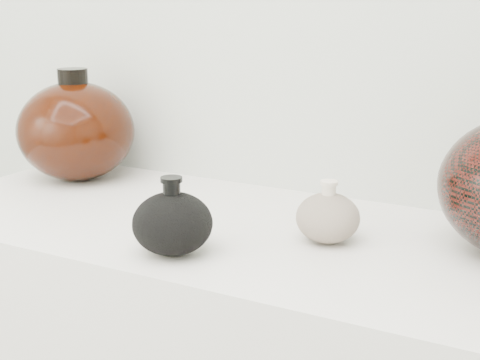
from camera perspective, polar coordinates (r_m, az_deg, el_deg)
The scene contains 3 objects.
black_gourd_vase at distance 1.01m, azimuth -5.78°, elevation -3.66°, with size 0.13×0.13×0.12m.
cream_gourd_vase at distance 1.07m, azimuth 7.50°, elevation -3.17°, with size 0.11×0.11×0.10m.
left_round_pot at distance 1.46m, azimuth -13.81°, elevation 4.12°, with size 0.28×0.28×0.24m.
Camera 1 is at (0.52, 0.00, 1.27)m, focal length 50.00 mm.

